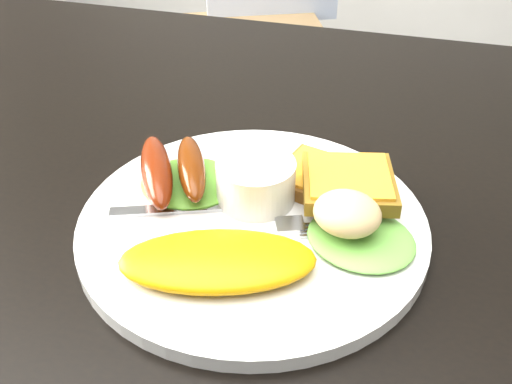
# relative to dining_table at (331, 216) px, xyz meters

# --- Properties ---
(dining_table) EXTENTS (1.20, 0.80, 0.04)m
(dining_table) POSITION_rel_dining_table_xyz_m (0.00, 0.00, 0.00)
(dining_table) COLOR black
(dining_table) RESTS_ON ground
(dining_chair) EXTENTS (0.49, 0.49, 0.04)m
(dining_chair) POSITION_rel_dining_table_xyz_m (-0.35, 1.03, -0.28)
(dining_chair) COLOR #9D7A4E
(dining_chair) RESTS_ON ground
(plate) EXTENTS (0.28, 0.28, 0.01)m
(plate) POSITION_rel_dining_table_xyz_m (-0.06, -0.06, 0.03)
(plate) COLOR white
(plate) RESTS_ON dining_table
(lettuce_left) EXTENTS (0.10, 0.09, 0.01)m
(lettuce_left) POSITION_rel_dining_table_xyz_m (-0.12, -0.03, 0.04)
(lettuce_left) COLOR #51A237
(lettuce_left) RESTS_ON plate
(lettuce_right) EXTENTS (0.11, 0.10, 0.01)m
(lettuce_right) POSITION_rel_dining_table_xyz_m (0.03, -0.07, 0.04)
(lettuce_right) COLOR #679C39
(lettuce_right) RESTS_ON plate
(omelette) EXTENTS (0.16, 0.11, 0.02)m
(omelette) POSITION_rel_dining_table_xyz_m (-0.06, -0.13, 0.04)
(omelette) COLOR yellow
(omelette) RESTS_ON plate
(sausage_a) EXTENTS (0.07, 0.11, 0.03)m
(sausage_a) POSITION_rel_dining_table_xyz_m (-0.14, -0.04, 0.05)
(sausage_a) COLOR #631102
(sausage_a) RESTS_ON lettuce_left
(sausage_b) EXTENTS (0.06, 0.10, 0.02)m
(sausage_b) POSITION_rel_dining_table_xyz_m (-0.12, -0.03, 0.05)
(sausage_b) COLOR #5A1F05
(sausage_b) RESTS_ON lettuce_left
(ramekin) EXTENTS (0.07, 0.07, 0.04)m
(ramekin) POSITION_rel_dining_table_xyz_m (-0.06, -0.03, 0.05)
(ramekin) COLOR white
(ramekin) RESTS_ON plate
(toast_a) EXTENTS (0.08, 0.08, 0.01)m
(toast_a) POSITION_rel_dining_table_xyz_m (-0.01, 0.00, 0.04)
(toast_a) COLOR brown
(toast_a) RESTS_ON plate
(toast_b) EXTENTS (0.09, 0.09, 0.01)m
(toast_b) POSITION_rel_dining_table_xyz_m (0.01, -0.02, 0.05)
(toast_b) COLOR #997216
(toast_b) RESTS_ON toast_a
(potato_salad) EXTENTS (0.07, 0.06, 0.03)m
(potato_salad) POSITION_rel_dining_table_xyz_m (0.02, -0.06, 0.06)
(potato_salad) COLOR beige
(potato_salad) RESTS_ON lettuce_right
(fork) EXTENTS (0.13, 0.06, 0.00)m
(fork) POSITION_rel_dining_table_xyz_m (-0.10, -0.06, 0.03)
(fork) COLOR #ADAFB7
(fork) RESTS_ON plate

